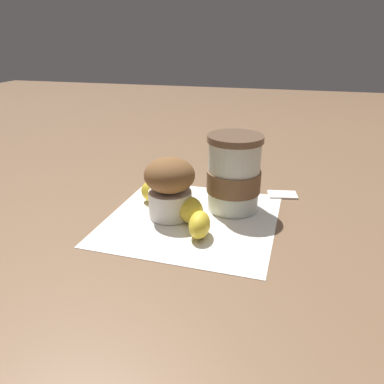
{
  "coord_description": "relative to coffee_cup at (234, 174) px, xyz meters",
  "views": [
    {
      "loc": [
        0.5,
        0.13,
        0.27
      ],
      "look_at": [
        0.0,
        0.0,
        0.05
      ],
      "focal_mm": 35.0,
      "sensor_mm": 36.0,
      "label": 1
    }
  ],
  "objects": [
    {
      "name": "sugar_packet",
      "position": [
        -0.08,
        0.08,
        -0.06
      ],
      "size": [
        0.04,
        0.05,
        0.01
      ],
      "primitive_type": "cube",
      "rotation": [
        0.0,
        0.0,
        4.89
      ],
      "color": "white",
      "rests_on": "ground_plane"
    },
    {
      "name": "banana",
      "position": [
        0.05,
        -0.07,
        -0.04
      ],
      "size": [
        0.14,
        0.15,
        0.04
      ],
      "color": "yellow",
      "rests_on": "paper_napkin"
    },
    {
      "name": "muffin",
      "position": [
        0.05,
        -0.09,
        -0.01
      ],
      "size": [
        0.08,
        0.08,
        0.09
      ],
      "color": "white",
      "rests_on": "paper_napkin"
    },
    {
      "name": "paper_napkin",
      "position": [
        0.05,
        -0.05,
        -0.06
      ],
      "size": [
        0.26,
        0.26,
        0.0
      ],
      "primitive_type": "cube",
      "rotation": [
        0.0,
        0.0,
        -0.03
      ],
      "color": "white",
      "rests_on": "ground_plane"
    },
    {
      "name": "coffee_cup",
      "position": [
        0.0,
        0.0,
        0.0
      ],
      "size": [
        0.09,
        0.09,
        0.12
      ],
      "color": "silver",
      "rests_on": "paper_napkin"
    },
    {
      "name": "ground_plane",
      "position": [
        0.05,
        -0.05,
        -0.06
      ],
      "size": [
        3.0,
        3.0,
        0.0
      ],
      "primitive_type": "plane",
      "color": "brown"
    }
  ]
}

